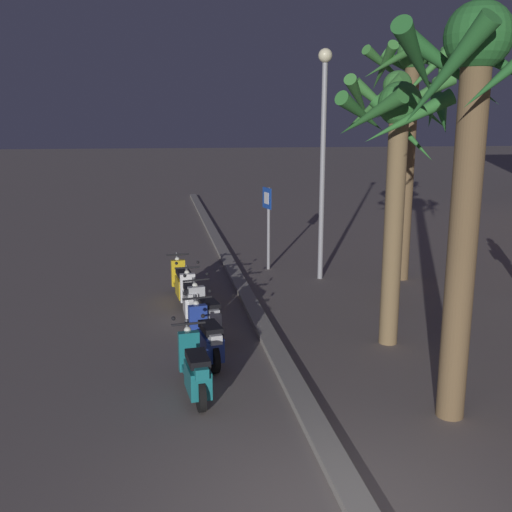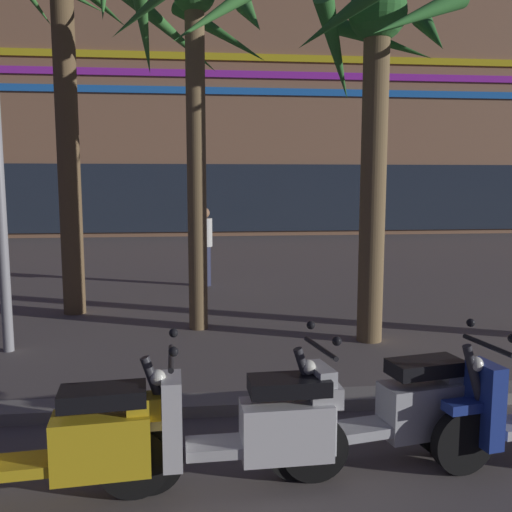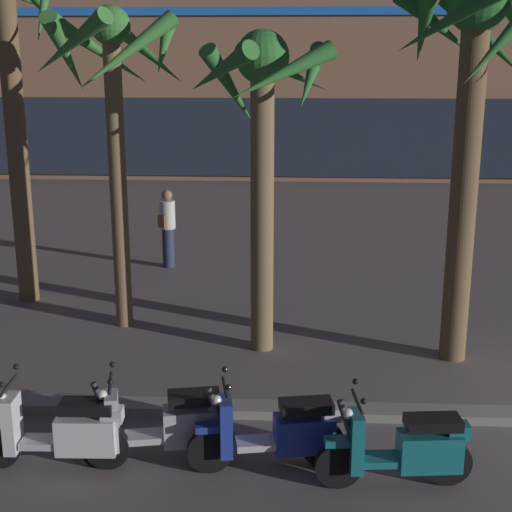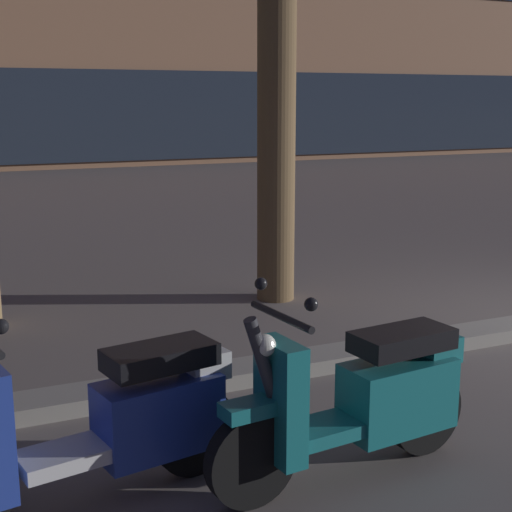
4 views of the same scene
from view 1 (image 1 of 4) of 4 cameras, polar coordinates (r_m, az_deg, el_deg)
The scene contains 11 objects.
scooter_yellow_lead_nearest at distance 14.38m, azimuth -7.09°, elevation -2.60°, with size 1.85×0.57×1.04m.
scooter_white_mid_rear at distance 13.08m, azimuth -6.31°, elevation -4.13°, with size 1.77×0.56×1.17m.
scooter_silver_second_in_line at distance 11.99m, azimuth -4.92°, elevation -5.66°, with size 1.82×0.68×1.17m.
scooter_blue_gap_after_mid at distance 10.77m, azimuth -4.78°, elevation -7.85°, with size 1.81×0.65×1.17m.
scooter_teal_mid_front at distance 9.47m, azimuth -5.87°, elevation -10.83°, with size 1.74×0.56×1.17m.
crossing_sign at distance 17.25m, azimuth 1.16°, elevation 3.61°, with size 0.59×0.18×2.40m.
palm_tree_mid_walkway at distance 13.93m, azimuth 13.23°, elevation 11.93°, with size 2.51×2.55×5.33m.
palm_tree_far_corner at distance 8.55m, azimuth 19.95°, elevation 11.84°, with size 2.20×2.42×5.73m.
palm_tree_near_sign at distance 16.42m, azimuth 14.53°, elevation 14.16°, with size 2.59×2.56×6.35m.
palm_tree_by_mall_entrance at distance 11.30m, azimuth 13.30°, elevation 9.55°, with size 2.29×2.31×4.93m.
street_lamp at distance 16.06m, azimuth 6.45°, elevation 10.91°, with size 0.36×0.36×6.07m.
Camera 1 is at (5.19, -1.83, 4.20)m, focal length 41.81 mm.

